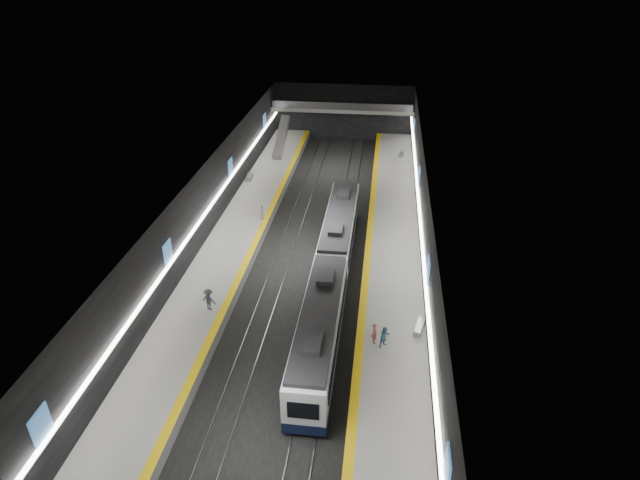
# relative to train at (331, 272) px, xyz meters

# --- Properties ---
(ground) EXTENTS (70.00, 70.00, 0.00)m
(ground) POSITION_rel_train_xyz_m (-2.50, 5.29, -2.20)
(ground) COLOR black
(ground) RESTS_ON ground
(ceiling) EXTENTS (20.00, 70.00, 0.04)m
(ceiling) POSITION_rel_train_xyz_m (-2.50, 5.29, 5.80)
(ceiling) COLOR beige
(ceiling) RESTS_ON wall_left
(wall_left) EXTENTS (0.04, 70.00, 8.00)m
(wall_left) POSITION_rel_train_xyz_m (-12.50, 5.29, 1.80)
(wall_left) COLOR black
(wall_left) RESTS_ON ground
(wall_right) EXTENTS (0.04, 70.00, 8.00)m
(wall_right) POSITION_rel_train_xyz_m (7.50, 5.29, 1.80)
(wall_right) COLOR black
(wall_right) RESTS_ON ground
(wall_back) EXTENTS (20.00, 0.04, 8.00)m
(wall_back) POSITION_rel_train_xyz_m (-2.50, 40.29, 1.80)
(wall_back) COLOR black
(wall_back) RESTS_ON ground
(platform_left) EXTENTS (5.00, 70.00, 1.00)m
(platform_left) POSITION_rel_train_xyz_m (-10.00, 5.29, -1.70)
(platform_left) COLOR slate
(platform_left) RESTS_ON ground
(tile_surface_left) EXTENTS (5.00, 70.00, 0.02)m
(tile_surface_left) POSITION_rel_train_xyz_m (-10.00, 5.29, -1.19)
(tile_surface_left) COLOR #AAAAA5
(tile_surface_left) RESTS_ON platform_left
(tactile_strip_left) EXTENTS (0.60, 70.00, 0.02)m
(tactile_strip_left) POSITION_rel_train_xyz_m (-7.80, 5.29, -1.18)
(tactile_strip_left) COLOR yellow
(tactile_strip_left) RESTS_ON platform_left
(platform_right) EXTENTS (5.00, 70.00, 1.00)m
(platform_right) POSITION_rel_train_xyz_m (5.00, 5.29, -1.70)
(platform_right) COLOR slate
(platform_right) RESTS_ON ground
(tile_surface_right) EXTENTS (5.00, 70.00, 0.02)m
(tile_surface_right) POSITION_rel_train_xyz_m (5.00, 5.29, -1.19)
(tile_surface_right) COLOR #AAAAA5
(tile_surface_right) RESTS_ON platform_right
(tactile_strip_right) EXTENTS (0.60, 70.00, 0.02)m
(tactile_strip_right) POSITION_rel_train_xyz_m (2.80, 5.29, -1.18)
(tactile_strip_right) COLOR yellow
(tactile_strip_right) RESTS_ON platform_right
(rails) EXTENTS (6.52, 70.00, 0.12)m
(rails) POSITION_rel_train_xyz_m (-2.50, 5.29, -2.14)
(rails) COLOR gray
(rails) RESTS_ON ground
(train) EXTENTS (2.69, 30.04, 3.60)m
(train) POSITION_rel_train_xyz_m (0.00, 0.00, 0.00)
(train) COLOR #0E1634
(train) RESTS_ON ground
(ad_posters) EXTENTS (19.94, 53.50, 2.20)m
(ad_posters) POSITION_rel_train_xyz_m (-2.50, 6.29, 2.30)
(ad_posters) COLOR #3A6DAE
(ad_posters) RESTS_ON wall_left
(cove_light_left) EXTENTS (0.25, 68.60, 0.12)m
(cove_light_left) POSITION_rel_train_xyz_m (-12.30, 5.29, 1.60)
(cove_light_left) COLOR white
(cove_light_left) RESTS_ON wall_left
(cove_light_right) EXTENTS (0.25, 68.60, 0.12)m
(cove_light_right) POSITION_rel_train_xyz_m (7.30, 5.29, 1.60)
(cove_light_right) COLOR white
(cove_light_right) RESTS_ON wall_right
(mezzanine_bridge) EXTENTS (20.00, 3.00, 1.50)m
(mezzanine_bridge) POSITION_rel_train_xyz_m (-2.50, 38.22, 2.84)
(mezzanine_bridge) COLOR gray
(mezzanine_bridge) RESTS_ON wall_left
(escalator) EXTENTS (1.20, 7.50, 3.92)m
(escalator) POSITION_rel_train_xyz_m (-10.00, 31.29, 0.70)
(escalator) COLOR #99999E
(escalator) RESTS_ON platform_left
(bench_left_far) EXTENTS (0.73, 2.05, 0.49)m
(bench_left_far) POSITION_rel_train_xyz_m (-12.00, 21.08, -0.95)
(bench_left_far) COLOR #99999E
(bench_left_far) RESTS_ON platform_left
(bench_right_near) EXTENTS (0.96, 1.94, 0.46)m
(bench_right_near) POSITION_rel_train_xyz_m (7.00, -5.11, -0.97)
(bench_right_near) COLOR #99999E
(bench_right_near) RESTS_ON platform_right
(bench_right_far) EXTENTS (0.67, 1.75, 0.42)m
(bench_right_far) POSITION_rel_train_xyz_m (6.03, 31.21, -0.99)
(bench_right_far) COLOR #99999E
(bench_right_far) RESTS_ON platform_right
(passenger_right_a) EXTENTS (0.56, 0.68, 1.61)m
(passenger_right_a) POSITION_rel_train_xyz_m (3.79, -6.88, -0.39)
(passenger_right_a) COLOR #C45D49
(passenger_right_a) RESTS_ON platform_right
(passenger_right_b) EXTENTS (1.00, 0.99, 1.62)m
(passenger_right_b) POSITION_rel_train_xyz_m (4.52, -7.22, -0.38)
(passenger_right_b) COLOR teal
(passenger_right_b) RESTS_ON platform_right
(passenger_left_a) EXTENTS (0.46, 0.97, 1.61)m
(passenger_left_a) POSITION_rel_train_xyz_m (-8.13, 10.82, -0.39)
(passenger_left_a) COLOR beige
(passenger_left_a) RESTS_ON platform_left
(passenger_left_b) EXTENTS (1.32, 1.00, 1.81)m
(passenger_left_b) POSITION_rel_train_xyz_m (-8.85, -4.60, -0.29)
(passenger_left_b) COLOR #42444A
(passenger_left_b) RESTS_ON platform_left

